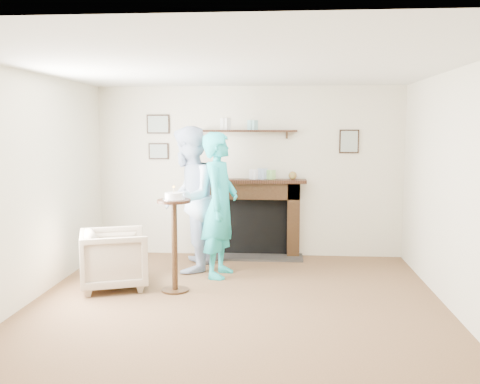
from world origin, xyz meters
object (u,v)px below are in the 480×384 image
object	(u,v)px
pedestal_table	(174,227)
man	(189,270)
armchair	(115,287)
woman	(220,275)

from	to	relation	value
pedestal_table	man	bearing A→B (deg)	89.65
man	pedestal_table	world-z (taller)	pedestal_table
armchair	woman	xyz separation A→B (m)	(1.20, 0.60, 0.00)
woman	pedestal_table	bearing A→B (deg)	157.15
woman	pedestal_table	world-z (taller)	pedestal_table
armchair	pedestal_table	bearing A→B (deg)	-116.62
woman	pedestal_table	distance (m)	1.13
man	pedestal_table	bearing A→B (deg)	1.44
man	armchair	bearing A→B (deg)	-40.16
armchair	man	bearing A→B (deg)	-61.51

